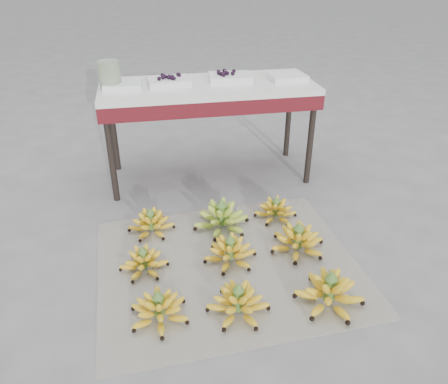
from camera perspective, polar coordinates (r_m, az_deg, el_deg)
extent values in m
plane|color=slate|center=(2.21, -1.90, -8.98)|extent=(60.00, 60.00, 0.00)
cube|color=silver|center=(2.18, 0.51, -9.46)|extent=(1.30, 1.11, 0.01)
ellipsoid|color=yellow|center=(1.90, -8.45, -15.24)|extent=(0.33, 0.33, 0.08)
ellipsoid|color=yellow|center=(1.88, -8.53, -14.53)|extent=(0.23, 0.23, 0.06)
ellipsoid|color=yellow|center=(1.86, -8.60, -13.84)|extent=(0.15, 0.15, 0.05)
cylinder|color=#4B712C|center=(1.88, -8.53, -14.53)|extent=(0.04, 0.04, 0.10)
cone|color=#4B712C|center=(1.83, -8.68, -13.04)|extent=(0.05, 0.05, 0.04)
ellipsoid|color=yellow|center=(1.91, 1.85, -14.59)|extent=(0.35, 0.35, 0.08)
ellipsoid|color=yellow|center=(1.89, 1.87, -13.84)|extent=(0.25, 0.25, 0.06)
ellipsoid|color=yellow|center=(1.86, 1.88, -13.12)|extent=(0.16, 0.16, 0.05)
cylinder|color=#4B712C|center=(1.89, 1.87, -13.84)|extent=(0.04, 0.04, 0.11)
cone|color=#4B712C|center=(1.84, 1.90, -12.28)|extent=(0.05, 0.05, 0.04)
ellipsoid|color=yellow|center=(2.00, 13.53, -13.00)|extent=(0.38, 0.38, 0.09)
ellipsoid|color=yellow|center=(1.97, 13.66, -12.18)|extent=(0.27, 0.27, 0.07)
ellipsoid|color=yellow|center=(1.95, 13.79, -11.38)|extent=(0.18, 0.18, 0.05)
cylinder|color=#4B712C|center=(1.97, 13.66, -12.18)|extent=(0.05, 0.05, 0.12)
cone|color=#4B712C|center=(1.92, 13.93, -10.46)|extent=(0.06, 0.06, 0.04)
ellipsoid|color=yellow|center=(2.16, -10.41, -9.24)|extent=(0.24, 0.24, 0.07)
ellipsoid|color=yellow|center=(2.14, -10.48, -8.62)|extent=(0.17, 0.17, 0.05)
ellipsoid|color=yellow|center=(2.12, -10.55, -8.02)|extent=(0.11, 0.11, 0.04)
cylinder|color=#4B712C|center=(2.14, -10.48, -8.62)|extent=(0.04, 0.04, 0.09)
cone|color=#4B712C|center=(2.10, -10.62, -7.34)|extent=(0.04, 0.04, 0.03)
ellipsoid|color=yellow|center=(2.17, 0.81, -8.17)|extent=(0.29, 0.29, 0.08)
ellipsoid|color=yellow|center=(2.15, 0.82, -7.46)|extent=(0.20, 0.20, 0.06)
ellipsoid|color=yellow|center=(2.14, 0.82, -6.78)|extent=(0.13, 0.13, 0.05)
cylinder|color=#4B712C|center=(2.15, 0.82, -7.46)|extent=(0.04, 0.04, 0.11)
cone|color=#4B712C|center=(2.11, 0.83, -6.00)|extent=(0.05, 0.05, 0.04)
ellipsoid|color=yellow|center=(2.28, 9.57, -6.62)|extent=(0.33, 0.33, 0.08)
ellipsoid|color=yellow|center=(2.25, 9.65, -5.87)|extent=(0.23, 0.23, 0.06)
ellipsoid|color=yellow|center=(2.23, 9.72, -5.16)|extent=(0.15, 0.15, 0.05)
cylinder|color=#4B712C|center=(2.25, 9.65, -5.87)|extent=(0.05, 0.05, 0.11)
cone|color=#4B712C|center=(2.21, 9.80, -4.34)|extent=(0.05, 0.05, 0.04)
ellipsoid|color=yellow|center=(2.42, -9.46, -4.36)|extent=(0.29, 0.29, 0.07)
ellipsoid|color=yellow|center=(2.40, -9.52, -3.73)|extent=(0.21, 0.21, 0.05)
ellipsoid|color=yellow|center=(2.38, -9.58, -3.12)|extent=(0.13, 0.13, 0.05)
cylinder|color=#4B712C|center=(2.40, -9.52, -3.73)|extent=(0.04, 0.04, 0.10)
cone|color=#4B712C|center=(2.37, -9.65, -2.44)|extent=(0.05, 0.05, 0.04)
ellipsoid|color=olive|center=(2.41, -0.35, -3.77)|extent=(0.36, 0.36, 0.09)
ellipsoid|color=olive|center=(2.39, -0.35, -2.97)|extent=(0.26, 0.26, 0.07)
ellipsoid|color=olive|center=(2.37, -0.35, -2.21)|extent=(0.17, 0.17, 0.06)
cylinder|color=#4B712C|center=(2.39, -0.35, -2.97)|extent=(0.05, 0.05, 0.12)
cone|color=#4B712C|center=(2.35, -0.35, -1.34)|extent=(0.06, 0.06, 0.05)
ellipsoid|color=yellow|center=(2.52, 6.73, -2.66)|extent=(0.30, 0.30, 0.07)
ellipsoid|color=yellow|center=(2.50, 6.77, -2.07)|extent=(0.21, 0.21, 0.05)
ellipsoid|color=yellow|center=(2.49, 6.81, -1.51)|extent=(0.14, 0.14, 0.04)
cylinder|color=#4B712C|center=(2.50, 6.77, -2.07)|extent=(0.04, 0.04, 0.10)
cone|color=#4B712C|center=(2.47, 6.85, -0.87)|extent=(0.05, 0.05, 0.03)
cylinder|color=black|center=(2.65, -14.53, 4.62)|extent=(0.04, 0.04, 0.60)
cylinder|color=black|center=(2.83, 11.22, 6.65)|extent=(0.04, 0.04, 0.60)
cylinder|color=black|center=(3.06, -14.26, 8.01)|extent=(0.04, 0.04, 0.60)
cylinder|color=black|center=(3.22, 8.43, 9.67)|extent=(0.04, 0.04, 0.60)
cube|color=maroon|center=(2.79, -2.09, 12.41)|extent=(1.32, 0.53, 0.09)
cube|color=silver|center=(2.77, -2.11, 13.63)|extent=(1.32, 0.53, 0.04)
cube|color=silver|center=(2.72, -13.07, 13.36)|extent=(0.23, 0.17, 0.04)
cube|color=silver|center=(2.75, -7.25, 14.11)|extent=(0.27, 0.20, 0.04)
sphere|color=black|center=(2.74, -6.78, 14.76)|extent=(0.02, 0.02, 0.02)
sphere|color=black|center=(2.70, -8.48, 14.44)|extent=(0.02, 0.02, 0.02)
sphere|color=black|center=(2.72, -7.99, 14.61)|extent=(0.02, 0.02, 0.02)
sphere|color=black|center=(2.74, -7.20, 14.75)|extent=(0.02, 0.02, 0.02)
sphere|color=black|center=(2.70, -6.55, 14.55)|extent=(0.02, 0.02, 0.02)
sphere|color=black|center=(2.78, -6.03, 15.03)|extent=(0.02, 0.02, 0.02)
sphere|color=black|center=(2.72, -7.24, 14.64)|extent=(0.02, 0.02, 0.02)
sphere|color=black|center=(2.77, -5.87, 15.00)|extent=(0.02, 0.02, 0.02)
sphere|color=black|center=(2.78, -8.07, 14.90)|extent=(0.02, 0.02, 0.02)
sphere|color=black|center=(2.71, -6.83, 14.60)|extent=(0.02, 0.02, 0.02)
sphere|color=black|center=(2.74, -7.71, 14.73)|extent=(0.02, 0.02, 0.02)
cube|color=silver|center=(2.82, 0.83, 14.70)|extent=(0.28, 0.21, 0.04)
sphere|color=black|center=(2.85, 0.03, 15.57)|extent=(0.03, 0.03, 0.03)
sphere|color=black|center=(2.80, 0.23, 15.33)|extent=(0.03, 0.03, 0.03)
sphere|color=black|center=(2.77, -0.28, 15.18)|extent=(0.03, 0.03, 0.03)
sphere|color=black|center=(2.75, -0.04, 15.08)|extent=(0.03, 0.03, 0.03)
sphere|color=black|center=(2.84, 1.29, 15.51)|extent=(0.03, 0.03, 0.03)
sphere|color=black|center=(2.76, -0.02, 15.14)|extent=(0.03, 0.03, 0.03)
sphere|color=black|center=(2.82, -0.72, 15.46)|extent=(0.03, 0.03, 0.03)
sphere|color=black|center=(2.79, 0.44, 15.26)|extent=(0.03, 0.03, 0.03)
sphere|color=black|center=(2.78, 1.14, 15.23)|extent=(0.03, 0.03, 0.03)
sphere|color=black|center=(2.79, -0.67, 15.29)|extent=(0.03, 0.03, 0.03)
cube|color=silver|center=(2.86, 8.32, 14.59)|extent=(0.24, 0.18, 0.04)
cylinder|color=beige|center=(2.73, -14.71, 14.59)|extent=(0.14, 0.14, 0.16)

